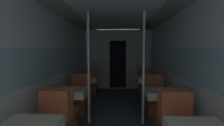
{
  "coord_description": "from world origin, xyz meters",
  "views": [
    {
      "loc": [
        0.08,
        -1.0,
        1.51
      ],
      "look_at": [
        -0.08,
        2.6,
        1.24
      ],
      "focal_mm": 28.0,
      "sensor_mm": 36.0,
      "label": 1
    }
  ],
  "objects": [
    {
      "name": "wall_left",
      "position": [
        -1.31,
        2.71,
        1.16
      ],
      "size": [
        0.05,
        8.23,
        2.29
      ],
      "color": "silver",
      "rests_on": "ground_plane"
    },
    {
      "name": "wall_right",
      "position": [
        1.31,
        2.71,
        1.16
      ],
      "size": [
        0.05,
        8.23,
        2.29
      ],
      "color": "silver",
      "rests_on": "ground_plane"
    },
    {
      "name": "ceiling_panel",
      "position": [
        0.0,
        2.71,
        2.33
      ],
      "size": [
        2.63,
        8.23,
        0.07
      ],
      "color": "white",
      "rests_on": "wall_left"
    },
    {
      "name": "bulkhead_far",
      "position": [
        0.0,
        5.81,
        1.14
      ],
      "size": [
        2.57,
        0.09,
        2.29
      ],
      "color": "#A8A8A3",
      "rests_on": "ground_plane"
    },
    {
      "name": "dining_table_left_1",
      "position": [
        -0.92,
        2.51,
        0.6
      ],
      "size": [
        0.63,
        0.63,
        0.71
      ],
      "color": "#4C4C51",
      "rests_on": "ground_plane"
    },
    {
      "name": "chair_left_near_1",
      "position": [
        -0.92,
        1.94,
        0.28
      ],
      "size": [
        0.46,
        0.46,
        0.91
      ],
      "color": "brown",
      "rests_on": "ground_plane"
    },
    {
      "name": "chair_left_far_1",
      "position": [
        -0.92,
        3.08,
        0.28
      ],
      "size": [
        0.46,
        0.46,
        0.91
      ],
      "rotation": [
        0.0,
        0.0,
        3.14
      ],
      "color": "brown",
      "rests_on": "ground_plane"
    },
    {
      "name": "support_pole_left_1",
      "position": [
        -0.56,
        2.51,
        1.14
      ],
      "size": [
        0.05,
        0.05,
        2.29
      ],
      "color": "silver",
      "rests_on": "ground_plane"
    },
    {
      "name": "dining_table_left_2",
      "position": [
        -0.92,
        4.25,
        0.6
      ],
      "size": [
        0.63,
        0.63,
        0.71
      ],
      "color": "#4C4C51",
      "rests_on": "ground_plane"
    },
    {
      "name": "chair_left_near_2",
      "position": [
        -0.92,
        3.68,
        0.28
      ],
      "size": [
        0.46,
        0.46,
        0.91
      ],
      "color": "brown",
      "rests_on": "ground_plane"
    },
    {
      "name": "chair_left_far_2",
      "position": [
        -0.92,
        4.82,
        0.28
      ],
      "size": [
        0.46,
        0.46,
        0.91
      ],
      "rotation": [
        0.0,
        0.0,
        3.14
      ],
      "color": "brown",
      "rests_on": "ground_plane"
    },
    {
      "name": "dining_table_right_1",
      "position": [
        0.92,
        2.51,
        0.6
      ],
      "size": [
        0.63,
        0.63,
        0.71
      ],
      "color": "#4C4C51",
      "rests_on": "ground_plane"
    },
    {
      "name": "chair_right_near_1",
      "position": [
        0.92,
        1.94,
        0.28
      ],
      "size": [
        0.46,
        0.46,
        0.91
      ],
      "color": "brown",
      "rests_on": "ground_plane"
    },
    {
      "name": "chair_right_far_1",
      "position": [
        0.92,
        3.08,
        0.28
      ],
      "size": [
        0.46,
        0.46,
        0.91
      ],
      "rotation": [
        0.0,
        0.0,
        3.14
      ],
      "color": "brown",
      "rests_on": "ground_plane"
    },
    {
      "name": "support_pole_right_1",
      "position": [
        0.56,
        2.51,
        1.14
      ],
      "size": [
        0.05,
        0.05,
        2.29
      ],
      "color": "silver",
      "rests_on": "ground_plane"
    },
    {
      "name": "dining_table_right_2",
      "position": [
        0.92,
        4.25,
        0.6
      ],
      "size": [
        0.63,
        0.63,
        0.71
      ],
      "color": "#4C4C51",
      "rests_on": "ground_plane"
    },
    {
      "name": "chair_right_near_2",
      "position": [
        0.92,
        3.68,
        0.28
      ],
      "size": [
        0.46,
        0.46,
        0.91
      ],
      "color": "brown",
      "rests_on": "ground_plane"
    },
    {
      "name": "chair_right_far_2",
      "position": [
        0.92,
        4.82,
        0.28
      ],
      "size": [
        0.46,
        0.46,
        0.91
      ],
      "rotation": [
        0.0,
        0.0,
        3.14
      ],
      "color": "brown",
      "rests_on": "ground_plane"
    }
  ]
}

